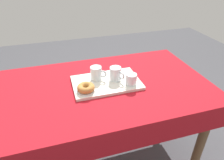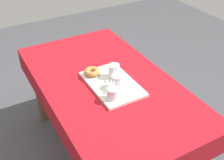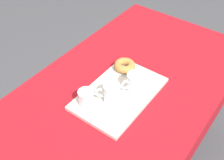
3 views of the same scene
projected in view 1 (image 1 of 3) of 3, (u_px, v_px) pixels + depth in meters
ground_plane at (102, 157)px, 1.74m from camera, size 6.00×6.00×0.00m
dining_table at (99, 97)px, 1.40m from camera, size 1.52×0.85×0.74m
serving_tray at (106, 83)px, 1.37m from camera, size 0.45×0.29×0.02m
tea_mug_left at (116, 74)px, 1.36m from camera, size 0.09×0.11×0.10m
tea_mug_right at (96, 74)px, 1.37m from camera, size 0.11×0.08×0.10m
water_glass_near at (131, 80)px, 1.32m from camera, size 0.07×0.07×0.08m
donut_plate_left at (86, 91)px, 1.27m from camera, size 0.12×0.12×0.01m
sugar_donut_left at (86, 88)px, 1.25m from camera, size 0.11×0.11×0.04m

